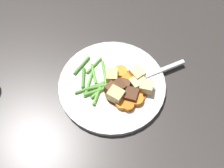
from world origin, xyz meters
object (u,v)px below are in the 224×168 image
carrot_slice_3 (137,99)px  potato_chunk_4 (137,74)px  dinner_plate (112,85)px  meat_chunk_1 (112,89)px  potato_chunk_2 (116,95)px  meat_chunk_0 (131,95)px  carrot_slice_5 (129,80)px  carrot_slice_1 (137,94)px  potato_chunk_3 (146,87)px  meat_chunk_3 (119,87)px  carrot_slice_4 (121,72)px  fork (151,74)px  carrot_slice_0 (128,105)px  meat_chunk_2 (125,84)px  carrot_slice_2 (122,103)px  potato_chunk_0 (112,76)px  potato_chunk_1 (138,83)px

carrot_slice_3 → potato_chunk_4: bearing=111.4°
dinner_plate → meat_chunk_1: (0.01, -0.02, 0.02)m
potato_chunk_2 → meat_chunk_0: potato_chunk_2 is taller
carrot_slice_3 → carrot_slice_5: same height
potato_chunk_4 → carrot_slice_1: bearing=-69.0°
carrot_slice_5 → potato_chunk_3: size_ratio=1.13×
carrot_slice_5 → meat_chunk_3: meat_chunk_3 is taller
potato_chunk_2 → carrot_slice_3: bearing=17.5°
carrot_slice_5 → potato_chunk_2: bearing=-98.6°
meat_chunk_0 → carrot_slice_4: bearing=133.3°
meat_chunk_1 → fork: size_ratio=0.19×
carrot_slice_4 → potato_chunk_2: (0.02, -0.07, 0.01)m
carrot_slice_0 → meat_chunk_0: meat_chunk_0 is taller
carrot_slice_3 → potato_chunk_3: (0.01, 0.04, 0.01)m
potato_chunk_4 → meat_chunk_2: potato_chunk_4 is taller
carrot_slice_4 → potato_chunk_3: bearing=-14.6°
fork → carrot_slice_3: bearing=-93.2°
carrot_slice_3 → meat_chunk_1: meat_chunk_1 is taller
carrot_slice_2 → potato_chunk_0: potato_chunk_0 is taller
potato_chunk_2 → potato_chunk_4: (0.02, 0.07, -0.00)m
potato_chunk_3 → carrot_slice_4: bearing=165.4°
meat_chunk_2 → fork: bearing=52.2°
carrot_slice_4 → potato_chunk_3: size_ratio=1.04×
carrot_slice_1 → potato_chunk_3: (0.01, 0.02, 0.01)m
carrot_slice_3 → meat_chunk_2: meat_chunk_2 is taller
carrot_slice_1 → meat_chunk_0: size_ratio=0.93×
meat_chunk_0 → potato_chunk_1: bearing=88.0°
potato_chunk_1 → meat_chunk_0: bearing=-92.0°
potato_chunk_4 → meat_chunk_3: potato_chunk_4 is taller
meat_chunk_0 → meat_chunk_3: bearing=165.5°
potato_chunk_3 → meat_chunk_1: 0.08m
dinner_plate → potato_chunk_4: 0.07m
carrot_slice_0 → potato_chunk_1: (-0.00, 0.06, 0.01)m
carrot_slice_4 → potato_chunk_4: (0.04, 0.01, 0.01)m
carrot_slice_2 → fork: carrot_slice_2 is taller
carrot_slice_0 → potato_chunk_1: size_ratio=0.80×
meat_chunk_0 → meat_chunk_2: same height
meat_chunk_1 → meat_chunk_2: bearing=50.7°
dinner_plate → potato_chunk_2: (0.02, -0.03, 0.02)m
meat_chunk_2 → potato_chunk_3: bearing=14.1°
carrot_slice_1 → potato_chunk_4: size_ratio=0.95×
carrot_slice_2 → potato_chunk_3: potato_chunk_3 is taller
carrot_slice_4 → potato_chunk_2: size_ratio=0.93×
meat_chunk_0 → meat_chunk_3: size_ratio=1.13×
meat_chunk_0 → fork: 0.08m
potato_chunk_3 → meat_chunk_3: 0.06m
potato_chunk_0 → fork: bearing=31.6°
carrot_slice_0 → potato_chunk_3: potato_chunk_3 is taller
potato_chunk_0 → potato_chunk_4: bearing=28.5°
potato_chunk_0 → potato_chunk_2: size_ratio=0.93×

